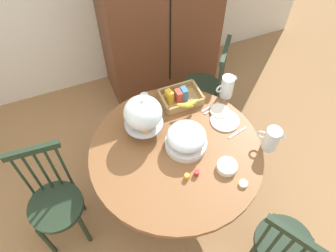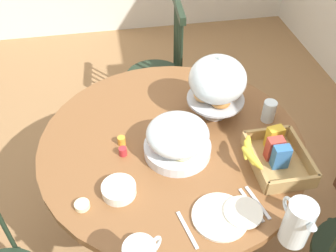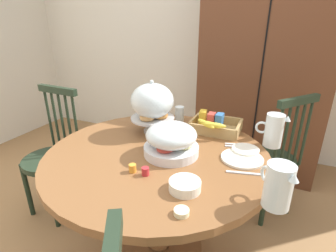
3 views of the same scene
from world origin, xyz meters
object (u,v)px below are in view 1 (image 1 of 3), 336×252
(butter_dish, at_px, (243,184))
(windsor_chair_by_cabinet, at_px, (282,246))
(windsor_chair_facing_door, at_px, (204,89))
(china_plate_small, at_px, (220,111))
(cereal_bowl, at_px, (227,167))
(windsor_chair_near_window, at_px, (55,203))
(china_plate_large, at_px, (225,120))
(milk_pitcher, at_px, (227,88))
(pastry_stand_with_dome, at_px, (143,114))
(cereal_basket, at_px, (181,98))
(orange_juice_pitcher, at_px, (271,140))
(wooden_armoire, at_px, (159,4))
(drinking_glass, at_px, (145,100))
(fruit_platter_covered, at_px, (186,139))
(dining_table, at_px, (175,165))

(butter_dish, bearing_deg, windsor_chair_by_cabinet, -70.82)
(windsor_chair_facing_door, distance_m, china_plate_small, 0.61)
(cereal_bowl, bearing_deg, windsor_chair_near_window, 163.75)
(windsor_chair_by_cabinet, xyz_separation_m, china_plate_large, (0.01, 0.91, 0.29))
(windsor_chair_facing_door, height_order, milk_pitcher, windsor_chair_facing_door)
(pastry_stand_with_dome, xyz_separation_m, butter_dish, (0.45, -0.66, -0.19))
(milk_pitcher, xyz_separation_m, cereal_basket, (-0.36, 0.07, -0.04))
(orange_juice_pitcher, bearing_deg, wooden_armoire, 97.41)
(windsor_chair_by_cabinet, distance_m, drinking_glass, 1.43)
(windsor_chair_near_window, relative_size, fruit_platter_covered, 3.25)
(orange_juice_pitcher, xyz_separation_m, china_plate_large, (-0.18, 0.32, -0.08))
(dining_table, xyz_separation_m, windsor_chair_by_cabinet, (0.44, -0.81, -0.08))
(dining_table, xyz_separation_m, drinking_glass, (-0.06, 0.49, 0.26))
(dining_table, xyz_separation_m, fruit_platter_covered, (0.08, 0.01, 0.29))
(windsor_chair_facing_door, bearing_deg, china_plate_small, -105.57)
(wooden_armoire, distance_m, cereal_basket, 1.03)
(dining_table, bearing_deg, windsor_chair_near_window, 175.19)
(windsor_chair_by_cabinet, distance_m, butter_dish, 0.51)
(china_plate_large, bearing_deg, fruit_platter_covered, -165.45)
(windsor_chair_by_cabinet, relative_size, orange_juice_pitcher, 5.25)
(windsor_chair_near_window, height_order, windsor_chair_by_cabinet, same)
(windsor_chair_near_window, relative_size, cereal_basket, 3.09)
(windsor_chair_facing_door, distance_m, cereal_bowl, 1.07)
(windsor_chair_near_window, relative_size, china_plate_large, 4.43)
(cereal_basket, bearing_deg, windsor_chair_by_cabinet, -79.40)
(pastry_stand_with_dome, relative_size, cereal_basket, 1.09)
(windsor_chair_near_window, distance_m, drinking_glass, 1.01)
(pastry_stand_with_dome, relative_size, china_plate_small, 2.29)
(drinking_glass, bearing_deg, china_plate_large, -37.32)
(windsor_chair_facing_door, bearing_deg, drinking_glass, -161.89)
(butter_dish, bearing_deg, drinking_glass, 111.85)
(cereal_bowl, bearing_deg, china_plate_small, 67.86)
(orange_juice_pitcher, xyz_separation_m, cereal_bowl, (-0.36, -0.05, -0.06))
(pastry_stand_with_dome, height_order, fruit_platter_covered, pastry_stand_with_dome)
(milk_pitcher, height_order, butter_dish, milk_pitcher)
(windsor_chair_facing_door, relative_size, butter_dish, 16.25)
(orange_juice_pitcher, height_order, china_plate_large, orange_juice_pitcher)
(cereal_basket, bearing_deg, fruit_platter_covered, -108.21)
(wooden_armoire, relative_size, windsor_chair_near_window, 2.01)
(dining_table, distance_m, fruit_platter_covered, 0.30)
(pastry_stand_with_dome, bearing_deg, wooden_armoire, 63.98)
(fruit_platter_covered, distance_m, cereal_basket, 0.42)
(milk_pitcher, bearing_deg, cereal_bowl, -117.46)
(drinking_glass, xyz_separation_m, butter_dish, (0.36, -0.91, -0.04))
(cereal_basket, height_order, china_plate_small, cereal_basket)
(windsor_chair_near_window, bearing_deg, dining_table, -4.81)
(windsor_chair_by_cabinet, bearing_deg, windsor_chair_facing_door, 84.28)
(cereal_basket, bearing_deg, windsor_chair_facing_door, 37.68)
(cereal_basket, relative_size, drinking_glass, 2.87)
(cereal_basket, distance_m, china_plate_small, 0.32)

